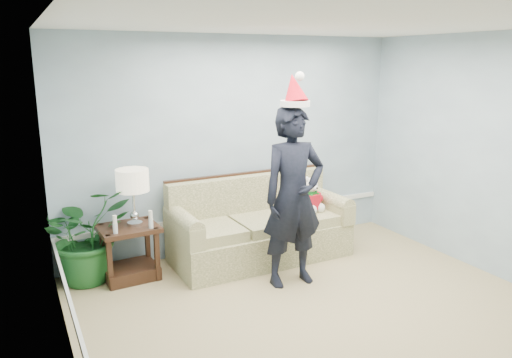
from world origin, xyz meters
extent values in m
cube|color=tan|center=(0.00, 0.00, -0.01)|extent=(4.50, 5.00, 0.02)
cube|color=white|center=(0.00, 0.00, 2.71)|extent=(4.50, 5.00, 0.02)
cube|color=#A4C2D2|center=(0.00, 2.51, 1.35)|extent=(4.50, 0.02, 2.70)
cube|color=#A4C2D2|center=(-2.26, 0.00, 1.35)|extent=(0.02, 5.00, 2.70)
cube|color=white|center=(0.00, 2.48, 0.45)|extent=(4.48, 0.03, 0.06)
cube|color=white|center=(-2.23, 0.00, 0.45)|extent=(0.03, 4.98, 0.06)
cube|color=#50582A|center=(0.10, 1.99, 0.20)|extent=(2.17, 0.97, 0.41)
cube|color=#50582A|center=(-0.57, 1.94, 0.47)|extent=(0.65, 0.75, 0.12)
cube|color=#50582A|center=(0.10, 1.94, 0.47)|extent=(0.65, 0.75, 0.12)
cube|color=#50582A|center=(0.76, 1.94, 0.47)|extent=(0.65, 0.75, 0.12)
cube|color=#50582A|center=(0.10, 2.34, 0.70)|extent=(2.15, 0.25, 0.57)
cube|color=black|center=(0.10, 2.41, 0.98)|extent=(2.15, 0.11, 0.05)
cube|color=#50582A|center=(-0.89, 1.99, 0.53)|extent=(0.20, 0.92, 0.25)
cube|color=#50582A|center=(1.08, 1.99, 0.53)|extent=(0.20, 0.92, 0.25)
cube|color=#3A1E15|center=(-1.47, 2.12, 0.59)|extent=(0.66, 0.57, 0.05)
cube|color=#3A1E15|center=(-1.47, 2.12, 0.07)|extent=(0.60, 0.50, 0.14)
cube|color=#3A1E15|center=(-1.73, 1.92, 0.31)|extent=(0.05, 0.05, 0.61)
cube|color=#3A1E15|center=(-1.22, 1.92, 0.31)|extent=(0.05, 0.05, 0.61)
cube|color=#3A1E15|center=(-1.73, 2.33, 0.31)|extent=(0.05, 0.05, 0.61)
cube|color=#3A1E15|center=(-1.22, 2.33, 0.31)|extent=(0.05, 0.05, 0.61)
cylinder|color=silver|center=(-1.39, 2.14, 0.63)|extent=(0.17, 0.17, 0.03)
sphere|color=silver|center=(-1.39, 2.14, 0.72)|extent=(0.10, 0.10, 0.10)
cylinder|color=silver|center=(-1.39, 2.14, 0.88)|extent=(0.03, 0.03, 0.35)
cylinder|color=beige|center=(-1.39, 2.14, 1.12)|extent=(0.35, 0.35, 0.24)
cylinder|color=silver|center=(-1.64, 1.95, 0.67)|extent=(0.05, 0.05, 0.11)
cylinder|color=white|center=(-1.64, 1.95, 0.76)|extent=(0.04, 0.04, 0.09)
cylinder|color=silver|center=(-1.26, 1.95, 0.67)|extent=(0.05, 0.05, 0.11)
cylinder|color=white|center=(-1.26, 1.95, 0.76)|extent=(0.04, 0.04, 0.09)
imported|color=#1A5521|center=(-1.90, 2.28, 0.54)|extent=(1.21, 1.13, 1.08)
imported|color=black|center=(0.10, 1.23, 0.97)|extent=(0.72, 0.48, 1.94)
cylinder|color=white|center=(0.10, 1.23, 1.96)|extent=(0.33, 0.33, 0.06)
cone|color=red|center=(0.10, 1.26, 2.11)|extent=(0.28, 0.35, 0.36)
sphere|color=white|center=(0.10, 1.15, 2.23)|extent=(0.09, 0.09, 0.09)
sphere|color=white|center=(0.77, 1.96, 0.67)|extent=(0.27, 0.27, 0.27)
cylinder|color=red|center=(0.77, 1.96, 0.67)|extent=(0.34, 0.34, 0.19)
cylinder|color=#11601A|center=(0.77, 1.96, 0.77)|extent=(0.22, 0.22, 0.03)
sphere|color=white|center=(0.70, 1.83, 0.58)|extent=(0.12, 0.12, 0.12)
sphere|color=white|center=(0.85, 1.83, 0.58)|extent=(0.12, 0.12, 0.12)
sphere|color=white|center=(0.77, 1.94, 0.87)|extent=(0.19, 0.19, 0.19)
sphere|color=black|center=(0.77, 1.83, 0.85)|extent=(0.03, 0.03, 0.03)
sphere|color=white|center=(0.71, 1.96, 0.95)|extent=(0.07, 0.07, 0.07)
sphere|color=white|center=(0.84, 1.96, 0.95)|extent=(0.07, 0.07, 0.07)
camera|label=1|loc=(-2.54, -3.17, 2.38)|focal=35.00mm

